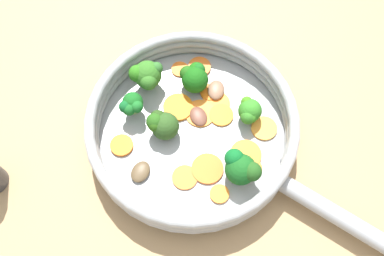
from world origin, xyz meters
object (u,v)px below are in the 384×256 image
carrot_slice_0 (180,69)px  broccoli_floret_5 (195,77)px  carrot_slice_3 (216,104)px  carrot_slice_12 (207,169)px  skillet (192,134)px  mushroom_piece_0 (140,172)px  carrot_slice_13 (246,155)px  carrot_slice_6 (122,145)px  carrot_slice_11 (203,114)px  carrot_slice_7 (219,194)px  carrot_slice_8 (221,115)px  broccoli_floret_4 (131,106)px  carrot_slice_9 (185,178)px  mushroom_piece_2 (216,90)px  broccoli_floret_2 (162,124)px  broccoli_floret_0 (249,112)px  mushroom_piece_1 (197,116)px  carrot_slice_2 (199,67)px  broccoli_floret_1 (147,75)px  broccoli_floret_3 (241,168)px  carrot_slice_4 (250,168)px  carrot_slice_5 (264,128)px  carrot_slice_10 (178,107)px  carrot_slice_1 (207,92)px

carrot_slice_0 → broccoli_floret_5: (0.02, 0.03, 0.02)m
carrot_slice_3 → carrot_slice_12: (0.11, 0.03, 0.00)m
skillet → mushroom_piece_0: (0.09, -0.05, 0.01)m
carrot_slice_3 → carrot_slice_13: (0.06, 0.07, 0.00)m
carrot_slice_6 → carrot_slice_11: (-0.10, 0.09, -0.00)m
carrot_slice_7 → carrot_slice_8: same height
carrot_slice_0 → broccoli_floret_4: bearing=-19.3°
carrot_slice_9 → carrot_slice_7: bearing=85.5°
carrot_slice_6 → mushroom_piece_2: mushroom_piece_2 is taller
carrot_slice_11 → broccoli_floret_2: bearing=-42.5°
broccoli_floret_0 → broccoli_floret_5: 0.10m
mushroom_piece_1 → carrot_slice_11: bearing=139.4°
mushroom_piece_0 → skillet: bearing=153.1°
carrot_slice_7 → carrot_slice_3: bearing=-157.5°
carrot_slice_12 → carrot_slice_11: bearing=-154.1°
carrot_slice_3 → carrot_slice_2: bearing=-136.6°
skillet → broccoli_floret_2: size_ratio=6.08×
carrot_slice_11 → mushroom_piece_2: mushroom_piece_2 is taller
broccoli_floret_4 → skillet: bearing=93.7°
broccoli_floret_1 → broccoli_floret_5: bearing=113.6°
carrot_slice_7 → mushroom_piece_2: 0.17m
broccoli_floret_3 → mushroom_piece_1: size_ratio=1.67×
mushroom_piece_2 → carrot_slice_6: bearing=-35.0°
carrot_slice_0 → broccoli_floret_4: size_ratio=0.63×
carrot_slice_8 → broccoli_floret_2: size_ratio=0.77×
carrot_slice_7 → broccoli_floret_3: bearing=155.7°
carrot_slice_4 → broccoli_floret_4: size_ratio=0.81×
carrot_slice_0 → carrot_slice_12: size_ratio=0.59×
carrot_slice_8 → carrot_slice_12: bearing=7.5°
carrot_slice_12 → carrot_slice_13: (-0.04, 0.04, 0.00)m
carrot_slice_9 → carrot_slice_12: carrot_slice_12 is taller
broccoli_floret_0 → mushroom_piece_0: 0.19m
carrot_slice_6 → broccoli_floret_2: bearing=133.2°
carrot_slice_12 → carrot_slice_5: bearing=148.7°
carrot_slice_10 → carrot_slice_8: bearing=100.6°
carrot_slice_2 → carrot_slice_8: size_ratio=0.99×
carrot_slice_0 → carrot_slice_5: (0.05, 0.16, 0.00)m
carrot_slice_11 → broccoli_floret_4: (0.04, -0.10, 0.03)m
carrot_slice_4 → carrot_slice_10: bearing=-111.3°
carrot_slice_1 → carrot_slice_7: same height
carrot_slice_2 → broccoli_floret_0: broccoli_floret_0 is taller
carrot_slice_0 → broccoli_floret_3: (0.14, 0.15, 0.03)m
carrot_slice_9 → carrot_slice_13: bearing=133.4°
carrot_slice_6 → carrot_slice_12: 0.13m
mushroom_piece_1 → mushroom_piece_2: 0.05m
carrot_slice_0 → mushroom_piece_1: bearing=39.9°
broccoli_floret_0 → broccoli_floret_3: bearing=11.5°
broccoli_floret_1 → mushroom_piece_1: 0.10m
mushroom_piece_0 → mushroom_piece_1: 0.12m
carrot_slice_6 → mushroom_piece_0: mushroom_piece_0 is taller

